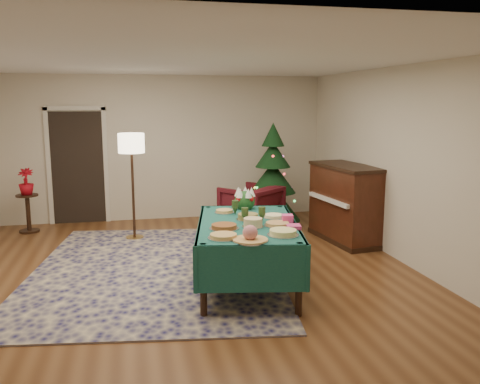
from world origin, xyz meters
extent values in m
plane|color=#593319|center=(0.00, 0.00, 0.00)|extent=(7.00, 7.00, 0.00)
plane|color=white|center=(0.00, 0.00, 2.70)|extent=(7.00, 7.00, 0.00)
plane|color=beige|center=(0.00, 3.50, 1.35)|extent=(6.00, 0.00, 6.00)
plane|color=beige|center=(0.00, -3.50, 1.35)|extent=(6.00, 0.00, 6.00)
plane|color=beige|center=(3.00, 0.00, 1.35)|extent=(0.00, 7.00, 7.00)
cube|color=black|center=(-1.60, 3.48, 1.02)|extent=(0.92, 0.02, 2.04)
cube|color=silver|center=(-2.10, 3.48, 1.05)|extent=(0.08, 0.04, 2.14)
cube|color=silver|center=(-1.10, 3.48, 1.05)|extent=(0.08, 0.04, 2.14)
cube|color=silver|center=(-1.60, 3.48, 2.10)|extent=(1.08, 0.04, 0.08)
cube|color=#131348|center=(-0.37, 0.45, 0.01)|extent=(3.75, 4.60, 0.02)
cylinder|color=black|center=(0.03, -1.19, 0.39)|extent=(0.07, 0.07, 0.79)
cylinder|color=black|center=(0.36, 0.61, 0.39)|extent=(0.07, 0.07, 0.79)
cylinder|color=black|center=(1.00, -1.37, 0.39)|extent=(0.07, 0.07, 0.79)
cylinder|color=black|center=(1.33, 0.43, 0.39)|extent=(0.07, 0.07, 0.79)
cube|color=#164F4B|center=(0.68, -0.38, 0.77)|extent=(1.50, 2.17, 0.04)
cube|color=#164F4B|center=(0.86, 0.59, 0.54)|extent=(1.17, 0.25, 0.49)
cube|color=#164F4B|center=(0.50, -1.35, 0.54)|extent=(1.17, 0.25, 0.49)
cube|color=#164F4B|center=(1.24, -0.48, 0.54)|extent=(0.40, 2.00, 0.49)
cube|color=#164F4B|center=(0.12, -0.28, 0.54)|extent=(0.40, 2.00, 0.49)
cylinder|color=silver|center=(0.27, -1.03, 0.79)|extent=(0.33, 0.33, 0.01)
cylinder|color=tan|center=(0.27, -1.03, 0.82)|extent=(0.28, 0.28, 0.04)
cylinder|color=silver|center=(0.52, -1.19, 0.79)|extent=(0.38, 0.38, 0.01)
sphere|color=#CC727A|center=(0.52, -1.19, 0.88)|extent=(0.16, 0.16, 0.16)
cylinder|color=silver|center=(0.92, -1.05, 0.79)|extent=(0.34, 0.34, 0.01)
cylinder|color=#D8D172|center=(0.92, -1.05, 0.83)|extent=(0.29, 0.29, 0.05)
cylinder|color=silver|center=(0.35, -0.63, 0.79)|extent=(0.34, 0.34, 0.01)
cylinder|color=brown|center=(0.35, -0.63, 0.82)|extent=(0.29, 0.29, 0.04)
cylinder|color=silver|center=(0.69, -0.62, 0.79)|extent=(0.25, 0.25, 0.01)
cylinder|color=tan|center=(0.69, -0.62, 0.85)|extent=(0.21, 0.21, 0.09)
cylinder|color=silver|center=(0.98, -0.63, 0.79)|extent=(0.31, 0.31, 0.01)
cylinder|color=#B2844C|center=(0.98, -0.63, 0.82)|extent=(0.27, 0.27, 0.03)
cylinder|color=silver|center=(0.72, -0.25, 0.79)|extent=(0.29, 0.29, 0.01)
cylinder|color=maroon|center=(0.72, -0.25, 0.83)|extent=(0.25, 0.25, 0.06)
cylinder|color=silver|center=(1.06, -0.22, 0.79)|extent=(0.27, 0.27, 0.01)
cylinder|color=#F2EACC|center=(1.06, -0.22, 0.82)|extent=(0.23, 0.23, 0.03)
cylinder|color=silver|center=(0.51, 0.19, 0.79)|extent=(0.26, 0.26, 0.01)
cylinder|color=tan|center=(0.51, 0.19, 0.82)|extent=(0.22, 0.22, 0.03)
cone|color=#2D471E|center=(0.63, 0.06, 0.84)|extent=(0.07, 0.07, 0.09)
cylinder|color=#2D471E|center=(0.63, 0.06, 0.92)|extent=(0.08, 0.08, 0.09)
cone|color=#2D471E|center=(0.86, -0.40, 0.84)|extent=(0.07, 0.07, 0.09)
cylinder|color=#2D471E|center=(0.86, -0.40, 0.92)|extent=(0.08, 0.08, 0.09)
cone|color=#2D471E|center=(0.65, -0.39, 0.84)|extent=(0.07, 0.07, 0.09)
cylinder|color=#2D471E|center=(0.65, -0.39, 0.92)|extent=(0.08, 0.08, 0.09)
cube|color=#DC3D80|center=(1.13, -0.78, 0.81)|extent=(0.18, 0.18, 0.04)
cube|color=#EF4295|center=(1.13, -0.53, 0.84)|extent=(0.15, 0.15, 0.11)
sphere|color=#1E4C1E|center=(0.83, 0.40, 0.89)|extent=(0.27, 0.27, 0.27)
cone|color=white|center=(0.92, 0.40, 1.02)|extent=(0.11, 0.11, 0.13)
cone|color=white|center=(0.85, 0.49, 1.02)|extent=(0.11, 0.11, 0.13)
cone|color=white|center=(0.75, 0.45, 1.02)|extent=(0.11, 0.11, 0.13)
cone|color=white|center=(0.75, 0.34, 1.02)|extent=(0.11, 0.11, 0.13)
cone|color=white|center=(0.85, 0.31, 1.02)|extent=(0.11, 0.11, 0.13)
sphere|color=#B20C0F|center=(0.92, 0.46, 0.94)|extent=(0.07, 0.07, 0.07)
sphere|color=#B20C0F|center=(0.76, 0.49, 0.94)|extent=(0.07, 0.07, 0.07)
sphere|color=#B20C0F|center=(0.73, 0.33, 0.94)|extent=(0.07, 0.07, 0.07)
sphere|color=#B20C0F|center=(0.89, 0.30, 0.94)|extent=(0.07, 0.07, 0.07)
imported|color=#4A1017|center=(1.36, 2.23, 0.44)|extent=(1.17, 1.16, 0.88)
cylinder|color=#A57F3F|center=(-0.63, 2.12, 0.02)|extent=(0.29, 0.29, 0.03)
cylinder|color=black|center=(-0.63, 2.12, 0.78)|extent=(0.04, 0.04, 1.56)
cylinder|color=#FFEABF|center=(-0.63, 2.12, 1.56)|extent=(0.42, 0.42, 0.31)
cylinder|color=black|center=(-2.40, 2.93, 0.02)|extent=(0.33, 0.33, 0.04)
cylinder|color=black|center=(-2.40, 2.93, 0.32)|extent=(0.07, 0.07, 0.61)
cylinder|color=black|center=(-2.40, 2.93, 0.64)|extent=(0.37, 0.37, 0.03)
imported|color=#B50C1A|center=(-2.40, 2.93, 0.78)|extent=(0.25, 0.45, 0.25)
cylinder|color=black|center=(1.83, 2.55, 0.07)|extent=(0.11, 0.11, 0.15)
cone|color=black|center=(1.83, 2.55, 0.42)|extent=(1.19, 1.19, 0.65)
cone|color=black|center=(1.83, 2.55, 0.88)|extent=(0.98, 0.98, 0.55)
cone|color=black|center=(1.83, 2.55, 1.29)|extent=(0.74, 0.74, 0.46)
cone|color=black|center=(1.83, 2.55, 1.64)|extent=(0.48, 0.48, 0.42)
cube|color=black|center=(2.68, 1.27, 0.04)|extent=(0.78, 1.47, 0.08)
cube|color=#33180C|center=(2.68, 1.27, 0.61)|extent=(0.76, 1.45, 1.15)
cube|color=black|center=(2.68, 1.27, 1.21)|extent=(0.81, 1.49, 0.05)
cube|color=white|center=(2.39, 1.23, 0.69)|extent=(0.27, 1.19, 0.06)
camera|label=1|loc=(-0.66, -6.13, 2.21)|focal=38.00mm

